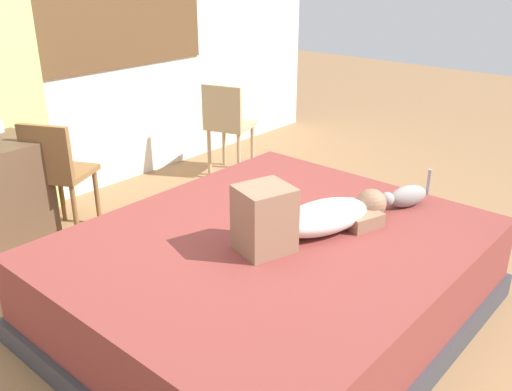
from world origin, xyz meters
TOP-DOWN VIEW (x-y plane):
  - ground_plane at (0.00, 0.00)m, footprint 16.00×16.00m
  - back_wall_with_window at (0.02, 2.44)m, footprint 6.40×0.14m
  - bed at (-0.15, 0.01)m, footprint 2.24×1.89m
  - person_lying at (-0.01, -0.13)m, footprint 0.93×0.50m
  - cat at (0.67, -0.34)m, footprint 0.34×0.20m
  - chair_by_desk at (-0.35, 1.81)m, footprint 0.51×0.51m
  - chair_spare at (1.34, 1.77)m, footprint 0.48×0.48m
  - curtain_left at (-0.32, 2.32)m, footprint 0.44×0.06m

SIDE VIEW (x-z plane):
  - ground_plane at x=0.00m, z-range 0.00..0.00m
  - bed at x=-0.15m, z-range 0.00..0.51m
  - chair_by_desk at x=-0.35m, z-range 0.08..0.94m
  - chair_spare at x=1.34m, z-range 0.08..0.94m
  - cat at x=0.67m, z-range 0.48..0.69m
  - person_lying at x=-0.01m, z-range 0.46..0.80m
  - curtain_left at x=-0.32m, z-range 0.00..2.54m
  - back_wall_with_window at x=0.02m, z-range 0.00..2.90m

